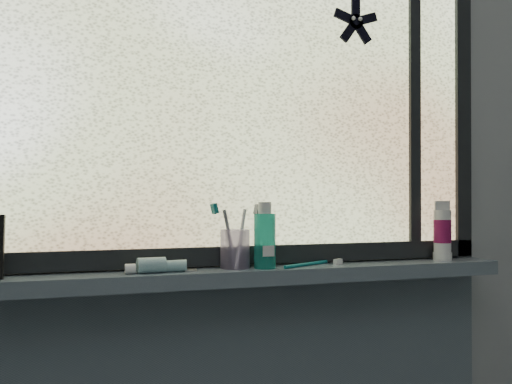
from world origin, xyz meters
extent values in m
cube|color=#9EA3A8|center=(0.00, 1.30, 1.25)|extent=(3.00, 0.01, 2.50)
cube|color=slate|center=(0.00, 1.23, 1.00)|extent=(1.62, 0.14, 0.04)
cube|color=silver|center=(0.00, 1.28, 1.53)|extent=(1.50, 0.01, 1.00)
cube|color=black|center=(0.00, 1.28, 1.05)|extent=(1.60, 0.03, 0.05)
cube|color=black|center=(0.78, 1.28, 1.53)|extent=(0.05, 0.03, 1.10)
cube|color=black|center=(0.60, 1.28, 1.53)|extent=(0.03, 0.03, 1.00)
cylinder|color=#BFA5DB|center=(0.02, 1.24, 1.07)|extent=(0.10, 0.10, 0.10)
cylinder|color=teal|center=(0.10, 1.21, 1.11)|extent=(0.07, 0.07, 0.14)
cylinder|color=silver|center=(0.67, 1.23, 1.11)|extent=(0.06, 0.06, 0.13)
camera|label=1|loc=(-0.40, -0.21, 1.21)|focal=40.00mm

